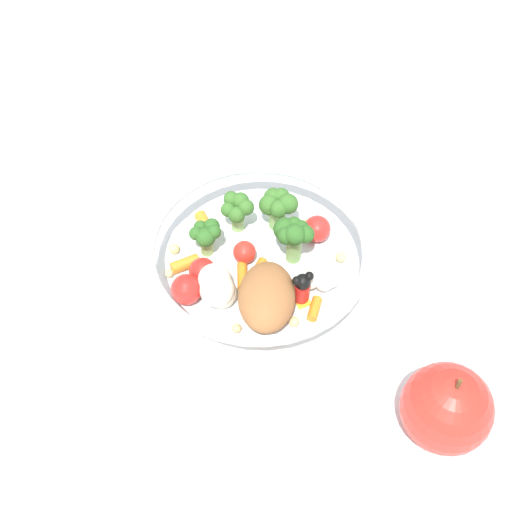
# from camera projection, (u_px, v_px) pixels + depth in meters

# --- Properties ---
(ground_plane) EXTENTS (2.40, 2.40, 0.00)m
(ground_plane) POSITION_uv_depth(u_px,v_px,m) (258.00, 278.00, 0.73)
(ground_plane) COLOR white
(food_container) EXTENTS (0.23, 0.23, 0.07)m
(food_container) POSITION_uv_depth(u_px,v_px,m) (256.00, 261.00, 0.70)
(food_container) COLOR white
(food_container) RESTS_ON ground_plane
(loose_apple) EXTENTS (0.08, 0.08, 0.09)m
(loose_apple) POSITION_uv_depth(u_px,v_px,m) (446.00, 408.00, 0.59)
(loose_apple) COLOR red
(loose_apple) RESTS_ON ground_plane
(folded_napkin) EXTENTS (0.13, 0.16, 0.01)m
(folded_napkin) POSITION_uv_depth(u_px,v_px,m) (72.00, 214.00, 0.78)
(folded_napkin) COLOR white
(folded_napkin) RESTS_ON ground_plane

